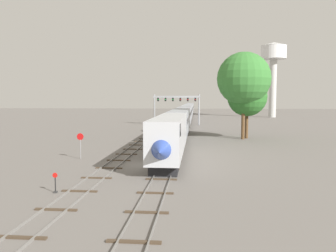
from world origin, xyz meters
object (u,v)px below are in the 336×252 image
(water_tower, at_px, (273,59))
(stop_sign, at_px, (80,142))
(passenger_train, at_px, (187,113))
(signal_gantry, at_px, (177,102))
(switch_stand, at_px, (55,186))
(trackside_tree_left, at_px, (247,97))
(trackside_tree_mid, at_px, (244,79))

(water_tower, xyz_separation_m, stop_sign, (-40.73, -88.86, -19.28))
(passenger_train, bearing_deg, stop_sign, -99.35)
(signal_gantry, bearing_deg, switch_stand, -94.44)
(signal_gantry, height_order, switch_stand, signal_gantry)
(water_tower, distance_m, stop_sign, 99.64)
(trackside_tree_left, bearing_deg, signal_gantry, 115.92)
(passenger_train, xyz_separation_m, stop_sign, (-10.00, -60.71, -0.74))
(signal_gantry, relative_size, trackside_tree_left, 1.16)
(passenger_train, distance_m, trackside_tree_left, 41.26)
(passenger_train, distance_m, water_tower, 45.62)
(signal_gantry, xyz_separation_m, switch_stand, (-4.85, -62.49, -5.30))
(trackside_tree_mid, bearing_deg, passenger_train, 104.59)
(passenger_train, height_order, water_tower, water_tower)
(passenger_train, relative_size, switch_stand, 95.55)
(passenger_train, height_order, stop_sign, passenger_train)
(switch_stand, height_order, trackside_tree_mid, trackside_tree_mid)
(water_tower, bearing_deg, switch_stand, -110.35)
(signal_gantry, height_order, stop_sign, signal_gantry)
(trackside_tree_left, bearing_deg, stop_sign, -135.10)
(switch_stand, relative_size, trackside_tree_mid, 0.10)
(signal_gantry, relative_size, stop_sign, 4.20)
(passenger_train, relative_size, trackside_tree_left, 13.37)
(trackside_tree_mid, bearing_deg, switch_stand, -118.05)
(water_tower, relative_size, switch_stand, 18.66)
(passenger_train, bearing_deg, trackside_tree_mid, -75.41)
(switch_stand, bearing_deg, passenger_train, 84.51)
(water_tower, xyz_separation_m, trackside_tree_left, (-19.36, -67.57, -14.08))
(signal_gantry, height_order, trackside_tree_mid, trackside_tree_mid)
(water_tower, bearing_deg, passenger_train, -137.51)
(switch_stand, bearing_deg, trackside_tree_mid, 61.95)
(signal_gantry, distance_m, trackside_tree_mid, 32.25)
(switch_stand, height_order, trackside_tree_left, trackside_tree_left)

